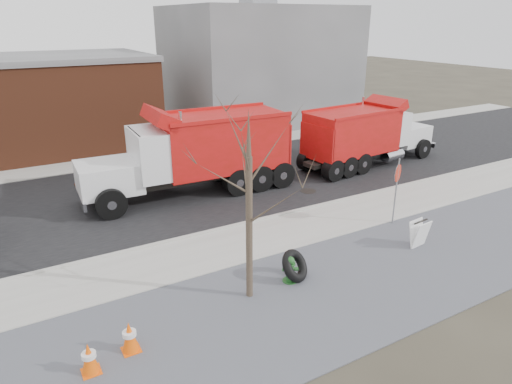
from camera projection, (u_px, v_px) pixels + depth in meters
ground at (293, 234)px, 16.17m from camera, size 120.00×120.00×0.00m
gravel_verge at (360, 280)px, 13.33m from camera, size 60.00×5.00×0.03m
sidewalk at (289, 231)px, 16.36m from camera, size 60.00×2.50×0.06m
curb at (270, 217)px, 17.40m from camera, size 60.00×0.15×0.11m
road at (217, 182)px, 21.27m from camera, size 60.00×9.40×0.02m
far_sidewalk at (174, 153)px, 25.88m from camera, size 60.00×2.00×0.06m
building_grey at (258, 64)px, 33.51m from camera, size 12.00×10.00×8.00m
bare_tree at (249, 184)px, 11.40m from camera, size 3.20×3.20×5.20m
fire_hydrant at (290, 271)px, 13.11m from camera, size 0.46×0.46×0.82m
truck_tire at (295, 266)px, 13.24m from camera, size 1.25×1.16×0.99m
stop_sign at (397, 180)px, 16.40m from camera, size 0.62×0.34×2.52m
sandwich_board at (419, 234)px, 15.08m from camera, size 0.71×0.49×0.94m
traffic_cone_near at (130, 337)px, 10.35m from camera, size 0.41×0.41×0.79m
traffic_cone_far at (89, 358)px, 9.71m from camera, size 0.40×0.40×0.77m
dump_truck_red_a at (366, 133)px, 23.23m from camera, size 8.34×2.96×3.34m
dump_truck_red_b at (197, 150)px, 19.36m from camera, size 9.13×2.96×3.81m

